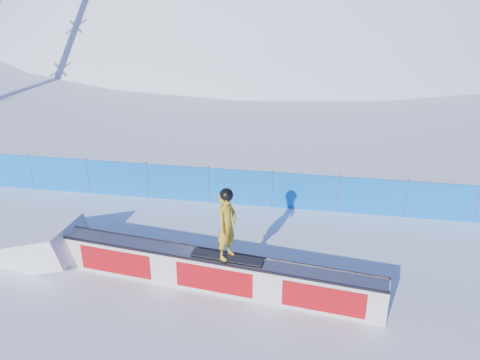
# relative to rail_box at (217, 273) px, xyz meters

# --- Properties ---
(ground) EXTENTS (160.00, 160.00, 0.00)m
(ground) POSITION_rel_rail_box_xyz_m (-2.16, -0.10, -0.47)
(ground) COLOR white
(ground) RESTS_ON ground
(snow_hill) EXTENTS (64.00, 64.00, 64.00)m
(snow_hill) POSITION_rel_rail_box_xyz_m (-2.16, 41.90, -18.47)
(snow_hill) COLOR white
(snow_hill) RESTS_ON ground
(safety_fence) EXTENTS (22.05, 0.05, 1.30)m
(safety_fence) POSITION_rel_rail_box_xyz_m (-2.16, 4.40, 0.13)
(safety_fence) COLOR blue
(safety_fence) RESTS_ON ground
(rail_box) EXTENTS (7.92, 1.56, 0.95)m
(rail_box) POSITION_rel_rail_box_xyz_m (0.00, 0.00, 0.00)
(rail_box) COLOR silver
(rail_box) RESTS_ON ground
(snow_ramp) EXTENTS (2.58, 1.80, 1.50)m
(snow_ramp) POSITION_rel_rail_box_xyz_m (-4.90, 0.63, -0.47)
(snow_ramp) COLOR white
(snow_ramp) RESTS_ON ground
(snowboarder) EXTENTS (1.75, 0.71, 1.80)m
(snowboarder) POSITION_rel_rail_box_xyz_m (0.25, -0.03, 1.37)
(snowboarder) COLOR black
(snowboarder) RESTS_ON rail_box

